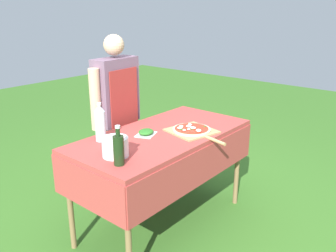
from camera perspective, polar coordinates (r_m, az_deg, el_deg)
ground_plane at (r=3.05m, az=-0.86°, el=-15.22°), size 12.00×12.00×0.00m
prep_table at (r=2.72m, az=-0.93°, el=-2.85°), size 1.46×0.73×0.79m
person_cook at (r=3.07m, az=-8.18°, el=2.93°), size 0.56×0.21×1.49m
pizza_on_peel at (r=2.72m, az=3.92°, el=-0.69°), size 0.38×0.54×0.06m
oil_bottle at (r=2.15m, az=-7.92°, el=-3.74°), size 0.07×0.07×0.25m
water_bottle at (r=2.55m, az=-10.82°, el=0.49°), size 0.07×0.07×0.28m
herb_container at (r=2.66m, az=-3.55°, el=-1.01°), size 0.19×0.18×0.04m
mixing_tub at (r=2.29m, az=-8.45°, el=-3.32°), size 0.17×0.17×0.13m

